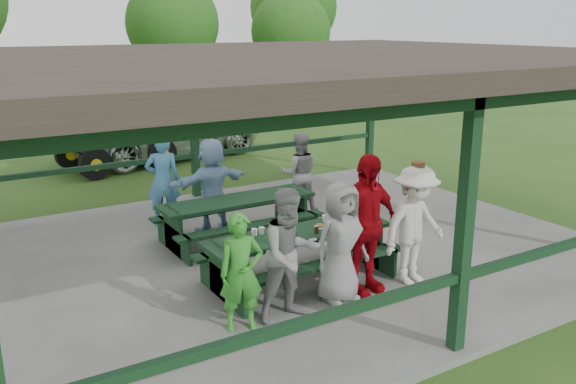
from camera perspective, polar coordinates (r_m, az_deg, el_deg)
ground at (r=10.34m, az=-0.14°, el=-5.81°), size 90.00×90.00×0.00m
concrete_slab at (r=10.33m, az=-0.14°, el=-5.55°), size 10.00×8.00×0.10m
pavilion_structure at (r=9.65m, az=-0.15°, el=11.99°), size 10.60×8.60×3.24m
picnic_table_near at (r=8.93m, az=1.07°, el=-5.36°), size 2.86×1.39×0.75m
picnic_table_far at (r=10.58m, az=-4.72°, el=-2.04°), size 2.72×1.39×0.75m
table_setting at (r=8.90m, az=1.41°, el=-3.38°), size 2.38×0.45×0.10m
contestant_green at (r=7.48m, az=-4.40°, el=-7.53°), size 0.62×0.50×1.49m
contestant_grey_left at (r=7.68m, az=0.22°, el=-5.89°), size 0.85×0.66×1.73m
contestant_grey_mid at (r=8.21m, az=4.95°, el=-4.73°), size 0.83×0.55×1.67m
contestant_red at (r=8.43m, az=7.25°, el=-3.08°), size 1.20×0.58×1.99m
contestant_white_fedora at (r=8.91m, az=11.77°, el=-3.03°), size 1.18×0.74×1.81m
spectator_lblue at (r=11.07m, az=-7.14°, el=0.70°), size 1.63×0.70×1.70m
spectator_blue at (r=11.46m, az=-11.63°, el=1.07°), size 0.72×0.58×1.73m
spectator_grey at (r=11.99m, az=1.04°, el=1.77°), size 0.97×0.88×1.62m
pickup_truck at (r=18.09m, az=-11.21°, el=5.83°), size 6.05×3.53×1.58m
farm_trailer at (r=16.78m, az=-15.84°, el=4.45°), size 4.07×2.16×1.41m
tree_mid at (r=24.32m, az=-10.75°, el=15.20°), size 3.51×3.51×5.48m
tree_right at (r=25.41m, az=0.27°, el=14.75°), size 3.21×3.21×5.01m
tree_far_right at (r=30.88m, az=0.52°, el=16.90°), size 4.22×4.22×6.59m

